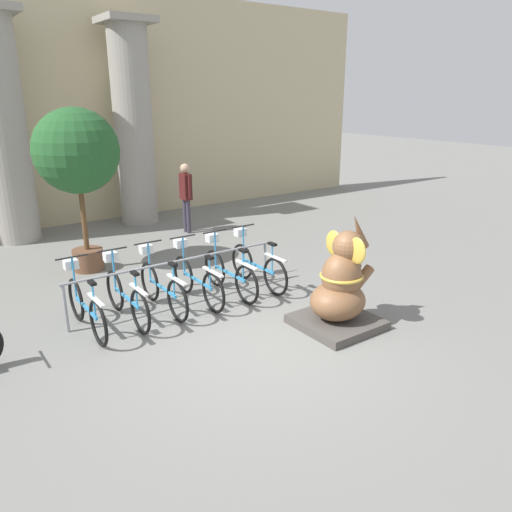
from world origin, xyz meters
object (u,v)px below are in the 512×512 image
object	(u,v)px
elephant_statue	(340,289)
bicycle_3	(196,279)
potted_tree	(77,155)
bicycle_4	(229,272)
person_pedestrian	(186,192)
bicycle_2	(162,286)
bicycle_5	(257,265)
bicycle_0	(85,306)
bicycle_1	(126,296)

from	to	relation	value
elephant_statue	bicycle_3	bearing A→B (deg)	122.14
potted_tree	bicycle_4	bearing A→B (deg)	-59.15
elephant_statue	person_pedestrian	bearing A→B (deg)	83.71
bicycle_2	bicycle_5	size ratio (longest dim) A/B	1.00
bicycle_3	potted_tree	distance (m)	3.40
bicycle_3	person_pedestrian	bearing A→B (deg)	64.03
bicycle_0	elephant_statue	size ratio (longest dim) A/B	0.98
bicycle_3	elephant_statue	distance (m)	2.45
bicycle_4	potted_tree	distance (m)	3.64
bicycle_0	bicycle_3	bearing A→B (deg)	1.24
bicycle_1	elephant_statue	world-z (taller)	elephant_statue
person_pedestrian	bicycle_3	bearing A→B (deg)	-115.97
elephant_statue	person_pedestrian	distance (m)	6.17
bicycle_4	bicycle_3	bearing A→B (deg)	177.71
bicycle_5	person_pedestrian	size ratio (longest dim) A/B	0.98
bicycle_3	person_pedestrian	xyz separation A→B (m)	(1.97, 4.05, 0.64)
bicycle_0	bicycle_1	bearing A→B (deg)	1.77
bicycle_5	bicycle_0	bearing A→B (deg)	-179.28
bicycle_5	person_pedestrian	bearing A→B (deg)	79.85
bicycle_2	potted_tree	bearing A→B (deg)	97.75
bicycle_3	person_pedestrian	size ratio (longest dim) A/B	0.98
bicycle_0	bicycle_2	world-z (taller)	same
bicycle_3	potted_tree	size ratio (longest dim) A/B	0.54
bicycle_1	bicycle_5	xyz separation A→B (m)	(2.50, 0.02, 0.00)
bicycle_5	elephant_statue	distance (m)	2.07
bicycle_2	bicycle_5	xyz separation A→B (m)	(1.87, -0.02, 0.00)
bicycle_0	potted_tree	distance (m)	3.40
bicycle_5	elephant_statue	size ratio (longest dim) A/B	0.98
bicycle_2	bicycle_3	bearing A→B (deg)	-2.07
bicycle_1	bicycle_3	distance (m)	1.25
bicycle_0	potted_tree	world-z (taller)	potted_tree
bicycle_3	potted_tree	bearing A→B (deg)	110.25
bicycle_0	bicycle_4	distance (m)	2.50
bicycle_4	person_pedestrian	xyz separation A→B (m)	(1.35, 4.08, 0.64)
bicycle_3	bicycle_4	world-z (taller)	same
elephant_statue	potted_tree	bearing A→B (deg)	115.74
bicycle_3	bicycle_5	bearing A→B (deg)	-0.06
bicycle_1	bicycle_3	xyz separation A→B (m)	(1.25, 0.02, 0.00)
bicycle_4	potted_tree	world-z (taller)	potted_tree
bicycle_4	bicycle_2	bearing A→B (deg)	177.82
potted_tree	elephant_statue	bearing A→B (deg)	-64.26
bicycle_1	person_pedestrian	bearing A→B (deg)	51.65
person_pedestrian	potted_tree	distance (m)	3.48
person_pedestrian	bicycle_4	bearing A→B (deg)	-108.32
bicycle_1	elephant_statue	distance (m)	3.27
bicycle_3	bicycle_5	distance (m)	1.25
bicycle_1	bicycle_4	size ratio (longest dim) A/B	1.00
bicycle_3	bicycle_4	size ratio (longest dim) A/B	1.00
bicycle_4	bicycle_0	bearing A→B (deg)	-179.64
bicycle_2	potted_tree	world-z (taller)	potted_tree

